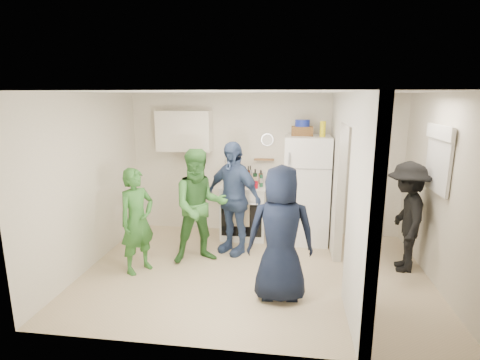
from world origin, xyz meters
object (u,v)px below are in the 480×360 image
stove (244,211)px  fridge (306,189)px  person_green_left (137,221)px  blue_bowl (302,123)px  wicker_basket (302,131)px  person_navy (281,234)px  person_nook (406,217)px  yellow_cup_stack_top (323,129)px  person_green_center (200,206)px  person_denim (233,198)px

stove → fridge: (1.07, -0.03, 0.43)m
fridge → person_green_left: 2.81m
blue_bowl → fridge: bearing=-26.6°
wicker_basket → person_navy: (-0.27, -2.02, -1.05)m
person_nook → person_green_left: bearing=-74.3°
yellow_cup_stack_top → person_green_center: size_ratio=0.15×
person_green_left → yellow_cup_stack_top: bearing=-30.1°
person_navy → stove: bearing=-76.2°
wicker_basket → person_green_center: bearing=-143.6°
fridge → wicker_basket: wicker_basket is taller
wicker_basket → person_green_center: 2.11m
person_navy → person_green_center: bearing=-42.7°
person_green_left → person_denim: (1.22, 0.85, 0.14)m
stove → person_green_center: 1.26m
blue_bowl → person_green_center: 2.18m
person_denim → wicker_basket: bearing=64.4°
wicker_basket → person_denim: 1.61m
blue_bowl → person_denim: bearing=-146.7°
person_green_center → person_nook: bearing=-21.4°
fridge → person_green_center: (-1.59, -1.04, -0.05)m
person_navy → person_nook: person_navy is taller
stove → person_green_center: bearing=-115.9°
blue_bowl → person_nook: size_ratio=0.15×
fridge → blue_bowl: 1.12m
person_green_left → person_green_center: bearing=-28.7°
stove → yellow_cup_stack_top: size_ratio=3.76×
person_green_left → person_denim: bearing=-23.5°
wicker_basket → blue_bowl: blue_bowl is taller
person_navy → yellow_cup_stack_top: bearing=-112.8°
yellow_cup_stack_top → person_nook: bearing=-36.4°
blue_bowl → person_nook: blue_bowl is taller
person_navy → person_nook: 2.02m
stove → person_green_center: (-0.52, -1.07, 0.38)m
fridge → yellow_cup_stack_top: bearing=-24.4°
fridge → person_denim: bearing=-150.8°
person_navy → person_nook: (1.73, 1.03, -0.05)m
person_denim → yellow_cup_stack_top: bearing=52.6°
fridge → stove: bearing=178.4°
person_green_left → person_nook: size_ratio=0.95×
stove → person_denim: bearing=-97.7°
person_nook → yellow_cup_stack_top: bearing=-119.1°
stove → person_navy: size_ratio=0.56×
blue_bowl → person_green_center: (-1.49, -1.09, -1.16)m
fridge → yellow_cup_stack_top: (0.22, -0.10, 1.03)m
stove → person_nook: (2.43, -0.97, 0.32)m
fridge → person_nook: fridge is taller
stove → wicker_basket: bearing=1.2°
wicker_basket → person_navy: bearing=-97.6°
yellow_cup_stack_top → person_green_left: bearing=-151.8°
fridge → person_navy: (-0.37, -1.97, -0.07)m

